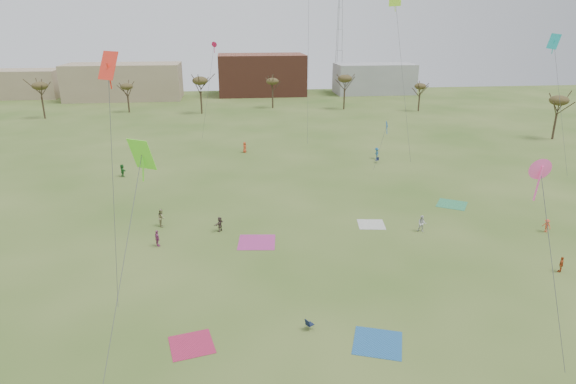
{
  "coord_description": "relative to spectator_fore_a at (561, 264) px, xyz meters",
  "views": [
    {
      "loc": [
        -5.48,
        -32.9,
        21.32
      ],
      "look_at": [
        0.0,
        12.0,
        5.5
      ],
      "focal_mm": 30.45,
      "sensor_mm": 36.0,
      "label": 1
    }
  ],
  "objects": [
    {
      "name": "building_grey",
      "position": [
        16.37,
        115.0,
        3.76
      ],
      "size": [
        24.0,
        12.0,
        9.0
      ],
      "primitive_type": "cube",
      "color": "gray",
      "rests_on": "ground"
    },
    {
      "name": "spectator_fore_a",
      "position": [
        0.0,
        0.0,
        0.0
      ],
      "size": [
        0.89,
        0.84,
        1.48
      ],
      "primitive_type": "imported",
      "rotation": [
        0.0,
        0.0,
        3.87
      ],
      "color": "#B34C1E",
      "rests_on": "ground"
    },
    {
      "name": "flyer_far_c",
      "position": [
        -5.29,
        39.34,
        0.19
      ],
      "size": [
        0.75,
        1.23,
        1.86
      ],
      "primitive_type": "imported",
      "rotation": [
        0.0,
        0.0,
        4.66
      ],
      "color": "#1B527F",
      "rests_on": "ground"
    },
    {
      "name": "radio_tower",
      "position": [
        6.37,
        122.0,
        18.47
      ],
      "size": [
        1.51,
        1.72,
        41.0
      ],
      "color": "#9EA3A8",
      "rests_on": "ground"
    },
    {
      "name": "blanket_olive",
      "position": [
        -2.2,
        17.55,
        -0.74
      ],
      "size": [
        4.67,
        4.67,
        0.03
      ],
      "primitive_type": "cube",
      "rotation": [
        0.0,
        0.0,
        2.57
      ],
      "color": "#308655",
      "rests_on": "ground"
    },
    {
      "name": "flyer_mid_b",
      "position": [
        4.16,
        8.4,
        -0.01
      ],
      "size": [
        0.88,
        1.08,
        1.46
      ],
      "primitive_type": "imported",
      "rotation": [
        0.0,
        0.0,
        5.14
      ],
      "color": "#DC4B29",
      "rests_on": "ground"
    },
    {
      "name": "spectator_fore_c",
      "position": [
        -30.54,
        12.86,
        0.07
      ],
      "size": [
        1.24,
        1.52,
        1.62
      ],
      "primitive_type": "imported",
      "rotation": [
        0.0,
        0.0,
        4.12
      ],
      "color": "brown",
      "rests_on": "ground"
    },
    {
      "name": "blanket_blue",
      "position": [
        -19.37,
        -8.06,
        -0.74
      ],
      "size": [
        4.28,
        4.28,
        0.03
      ],
      "primitive_type": "cube",
      "rotation": [
        0.0,
        0.0,
        2.79
      ],
      "color": "#225B94",
      "rests_on": "ground"
    },
    {
      "name": "camp_chair_right",
      "position": [
        -5.91,
        37.04,
        -0.48
      ],
      "size": [
        0.72,
        0.7,
        0.87
      ],
      "rotation": [
        0.0,
        0.0,
        5.2
      ],
      "color": "#161D3D",
      "rests_on": "ground"
    },
    {
      "name": "spectator_mid_e",
      "position": [
        -9.07,
        10.09,
        0.17
      ],
      "size": [
        1.09,
        0.99,
        1.82
      ],
      "primitive_type": "imported",
      "rotation": [
        0.0,
        0.0,
        5.86
      ],
      "color": "silver",
      "rests_on": "ground"
    },
    {
      "name": "ground",
      "position": [
        -23.63,
        -3.0,
        -0.74
      ],
      "size": [
        260.0,
        260.0,
        0.0
      ],
      "primitive_type": "plane",
      "color": "#34541A",
      "rests_on": "ground"
    },
    {
      "name": "building_brick",
      "position": [
        -18.63,
        117.0,
        5.26
      ],
      "size": [
        26.0,
        16.0,
        12.0
      ],
      "primitive_type": "cube",
      "color": "brown",
      "rests_on": "ground"
    },
    {
      "name": "blanket_cream",
      "position": [
        -13.86,
        12.61,
        -0.74
      ],
      "size": [
        3.29,
        3.29,
        0.03
      ],
      "primitive_type": "cube",
      "rotation": [
        0.0,
        0.0,
        1.42
      ],
      "color": "beige",
      "rests_on": "ground"
    },
    {
      "name": "spectator_fore_b",
      "position": [
        -36.89,
        15.04,
        0.25
      ],
      "size": [
        0.91,
        1.08,
        1.98
      ],
      "primitive_type": "imported",
      "rotation": [
        0.0,
        0.0,
        1.75
      ],
      "color": "#8D865A",
      "rests_on": "ground"
    },
    {
      "name": "flyer_far_a",
      "position": [
        -44.76,
        34.35,
        0.17
      ],
      "size": [
        1.33,
        1.73,
        1.82
      ],
      "primitive_type": "imported",
      "rotation": [
        0.0,
        0.0,
        2.11
      ],
      "color": "#226626",
      "rests_on": "ground"
    },
    {
      "name": "flyer_far_b",
      "position": [
        -26.62,
        46.07,
        0.18
      ],
      "size": [
        0.87,
        1.05,
        1.84
      ],
      "primitive_type": "imported",
      "rotation": [
        0.0,
        0.0,
        1.2
      ],
      "color": "#C44421",
      "rests_on": "ground"
    },
    {
      "name": "building_tan_west",
      "position": [
        -88.63,
        119.0,
        3.26
      ],
      "size": [
        20.0,
        12.0,
        8.0
      ],
      "primitive_type": "cube",
      "color": "#937F60",
      "rests_on": "ground"
    },
    {
      "name": "building_tan",
      "position": [
        -58.63,
        112.0,
        4.26
      ],
      "size": [
        32.0,
        14.0,
        10.0
      ],
      "primitive_type": "cube",
      "color": "#937F60",
      "rests_on": "ground"
    },
    {
      "name": "kites_aloft",
      "position": [
        -14.91,
        30.38,
        20.15
      ],
      "size": [
        76.23,
        67.24,
        27.82
      ],
      "color": "#EEFC1A",
      "rests_on": "ground"
    },
    {
      "name": "tree_line",
      "position": [
        -26.47,
        76.13,
        6.35
      ],
      "size": [
        117.44,
        49.32,
        8.91
      ],
      "color": "#3A2B1E",
      "rests_on": "ground"
    },
    {
      "name": "blanket_red",
      "position": [
        -32.32,
        -6.69,
        -0.74
      ],
      "size": [
        3.5,
        3.5,
        0.03
      ],
      "primitive_type": "cube",
      "rotation": [
        0.0,
        0.0,
        1.79
      ],
      "color": "#A82147",
      "rests_on": "ground"
    },
    {
      "name": "spectator_mid_d",
      "position": [
        -36.69,
        9.81,
        0.12
      ],
      "size": [
        0.86,
        1.09,
        1.72
      ],
      "primitive_type": "imported",
      "rotation": [
        0.0,
        0.0,
        2.08
      ],
      "color": "#993F75",
      "rests_on": "ground"
    },
    {
      "name": "camp_chair_center",
      "position": [
        -23.86,
        -5.86,
        -0.48
      ],
      "size": [
        0.72,
        0.71,
        0.87
      ],
      "rotation": [
        0.0,
        0.0,
        2.1
      ],
      "color": "#121B33",
      "rests_on": "ground"
    },
    {
      "name": "blanket_plum",
      "position": [
        -26.79,
        9.53,
        -0.74
      ],
      "size": [
        4.15,
        4.15,
        0.03
      ],
      "primitive_type": "cube",
      "rotation": [
        0.0,
        0.0,
        3.02
      ],
      "color": "#AC357E",
      "rests_on": "ground"
    }
  ]
}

